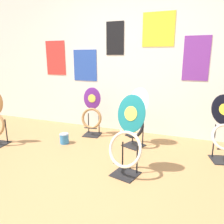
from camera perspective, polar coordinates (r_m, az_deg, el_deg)
name	(u,v)px	position (r m, az deg, el deg)	size (l,w,h in m)	color
ground_plane	(73,190)	(2.40, -10.18, -19.41)	(14.00, 14.00, 0.00)	#A37547
wall_back	(131,58)	(3.87, 5.07, 13.82)	(8.00, 0.07, 2.60)	silver
toilet_seat_display_white_plain	(135,119)	(3.28, 6.11, -1.94)	(0.43, 0.39, 0.88)	black
toilet_seat_display_purple_note	(92,114)	(3.73, -5.31, -0.44)	(0.37, 0.31, 0.83)	black
toilet_seat_display_teal_sax	(127,141)	(2.47, 3.90, -7.59)	(0.45, 0.37, 0.92)	black
paint_can	(64,138)	(3.52, -12.38, -6.67)	(0.14, 0.14, 0.16)	teal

